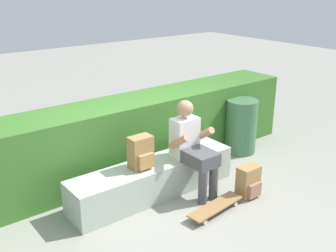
{
  "coord_description": "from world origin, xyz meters",
  "views": [
    {
      "loc": [
        -2.63,
        -3.29,
        2.6
      ],
      "look_at": [
        0.31,
        0.51,
        0.83
      ],
      "focal_mm": 43.02,
      "sensor_mm": 36.0,
      "label": 1
    }
  ],
  "objects_px": {
    "skateboard_near_person": "(216,207)",
    "backpack_on_bench": "(141,153)",
    "bench_main": "(154,179)",
    "person_skater": "(192,145)",
    "backpack_on_ground": "(249,182)",
    "trash_bin": "(241,126)"
  },
  "relations": [
    {
      "from": "bench_main",
      "to": "backpack_on_ground",
      "type": "bearing_deg",
      "value": -39.28
    },
    {
      "from": "bench_main",
      "to": "backpack_on_ground",
      "type": "height_order",
      "value": "bench_main"
    },
    {
      "from": "bench_main",
      "to": "backpack_on_bench",
      "type": "relative_size",
      "value": 5.62
    },
    {
      "from": "person_skater",
      "to": "trash_bin",
      "type": "bearing_deg",
      "value": 18.69
    },
    {
      "from": "backpack_on_ground",
      "to": "trash_bin",
      "type": "distance_m",
      "value": 1.42
    },
    {
      "from": "backpack_on_bench",
      "to": "trash_bin",
      "type": "bearing_deg",
      "value": 7.72
    },
    {
      "from": "backpack_on_bench",
      "to": "backpack_on_ground",
      "type": "bearing_deg",
      "value": -33.85
    },
    {
      "from": "trash_bin",
      "to": "backpack_on_bench",
      "type": "bearing_deg",
      "value": -172.28
    },
    {
      "from": "backpack_on_bench",
      "to": "person_skater",
      "type": "bearing_deg",
      "value": -18.43
    },
    {
      "from": "skateboard_near_person",
      "to": "backpack_on_bench",
      "type": "distance_m",
      "value": 1.09
    },
    {
      "from": "person_skater",
      "to": "bench_main",
      "type": "bearing_deg",
      "value": 153.47
    },
    {
      "from": "person_skater",
      "to": "backpack_on_bench",
      "type": "bearing_deg",
      "value": 161.57
    },
    {
      "from": "bench_main",
      "to": "skateboard_near_person",
      "type": "xyz_separation_m",
      "value": [
        0.33,
        -0.79,
        -0.15
      ]
    },
    {
      "from": "person_skater",
      "to": "backpack_on_ground",
      "type": "height_order",
      "value": "person_skater"
    },
    {
      "from": "backpack_on_ground",
      "to": "trash_bin",
      "type": "bearing_deg",
      "value": 47.02
    },
    {
      "from": "backpack_on_bench",
      "to": "backpack_on_ground",
      "type": "distance_m",
      "value": 1.41
    },
    {
      "from": "bench_main",
      "to": "person_skater",
      "type": "xyz_separation_m",
      "value": [
        0.44,
        -0.22,
        0.42
      ]
    },
    {
      "from": "skateboard_near_person",
      "to": "backpack_on_ground",
      "type": "xyz_separation_m",
      "value": [
        0.59,
        0.03,
        0.12
      ]
    },
    {
      "from": "skateboard_near_person",
      "to": "trash_bin",
      "type": "xyz_separation_m",
      "value": [
        1.55,
        1.06,
        0.35
      ]
    },
    {
      "from": "backpack_on_ground",
      "to": "backpack_on_bench",
      "type": "bearing_deg",
      "value": 146.15
    },
    {
      "from": "bench_main",
      "to": "skateboard_near_person",
      "type": "bearing_deg",
      "value": -67.24
    },
    {
      "from": "backpack_on_bench",
      "to": "trash_bin",
      "type": "xyz_separation_m",
      "value": [
        2.07,
        0.28,
        -0.21
      ]
    }
  ]
}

